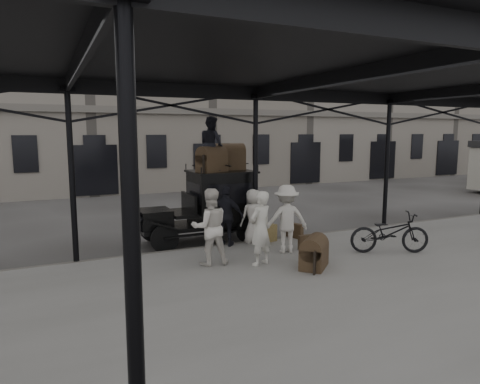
{
  "coord_description": "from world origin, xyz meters",
  "views": [
    {
      "loc": [
        -5.58,
        -9.11,
        3.36
      ],
      "look_at": [
        -0.68,
        1.6,
        1.7
      ],
      "focal_mm": 32.0,
      "sensor_mm": 36.0,
      "label": 1
    }
  ],
  "objects_px": {
    "bicycle": "(389,233)",
    "steamer_trunk_platform": "(314,254)",
    "taxi": "(212,203)",
    "porter_left": "(260,228)",
    "porter_official": "(226,216)",
    "steamer_trunk_roof_near": "(212,161)"
  },
  "relations": [
    {
      "from": "bicycle",
      "to": "steamer_trunk_platform",
      "type": "height_order",
      "value": "bicycle"
    },
    {
      "from": "bicycle",
      "to": "steamer_trunk_platform",
      "type": "distance_m",
      "value": 2.58
    },
    {
      "from": "taxi",
      "to": "porter_left",
      "type": "height_order",
      "value": "taxi"
    },
    {
      "from": "porter_official",
      "to": "bicycle",
      "type": "relative_size",
      "value": 0.82
    },
    {
      "from": "porter_left",
      "to": "steamer_trunk_platform",
      "type": "xyz_separation_m",
      "value": [
        1.06,
        -0.74,
        -0.59
      ]
    },
    {
      "from": "porter_official",
      "to": "taxi",
      "type": "bearing_deg",
      "value": -50.26
    },
    {
      "from": "steamer_trunk_roof_near",
      "to": "steamer_trunk_platform",
      "type": "distance_m",
      "value": 4.35
    },
    {
      "from": "porter_official",
      "to": "steamer_trunk_platform",
      "type": "height_order",
      "value": "porter_official"
    },
    {
      "from": "bicycle",
      "to": "steamer_trunk_roof_near",
      "type": "bearing_deg",
      "value": 71.88
    },
    {
      "from": "bicycle",
      "to": "porter_official",
      "type": "bearing_deg",
      "value": 80.77
    },
    {
      "from": "porter_left",
      "to": "taxi",
      "type": "bearing_deg",
      "value": -110.78
    },
    {
      "from": "taxi",
      "to": "bicycle",
      "type": "height_order",
      "value": "taxi"
    },
    {
      "from": "porter_left",
      "to": "steamer_trunk_platform",
      "type": "bearing_deg",
      "value": 123.57
    },
    {
      "from": "taxi",
      "to": "bicycle",
      "type": "relative_size",
      "value": 1.75
    },
    {
      "from": "porter_left",
      "to": "porter_official",
      "type": "xyz_separation_m",
      "value": [
        -0.07,
        1.95,
        -0.05
      ]
    },
    {
      "from": "taxi",
      "to": "bicycle",
      "type": "bearing_deg",
      "value": -45.1
    },
    {
      "from": "taxi",
      "to": "steamer_trunk_roof_near",
      "type": "distance_m",
      "value": 1.32
    },
    {
      "from": "porter_left",
      "to": "steamer_trunk_roof_near",
      "type": "xyz_separation_m",
      "value": [
        -0.12,
        2.93,
        1.44
      ]
    },
    {
      "from": "porter_official",
      "to": "steamer_trunk_roof_near",
      "type": "xyz_separation_m",
      "value": [
        -0.05,
        0.98,
        1.49
      ]
    },
    {
      "from": "bicycle",
      "to": "steamer_trunk_platform",
      "type": "xyz_separation_m",
      "value": [
        -2.56,
        -0.24,
        -0.23
      ]
    },
    {
      "from": "porter_official",
      "to": "steamer_trunk_roof_near",
      "type": "bearing_deg",
      "value": -45.85
    },
    {
      "from": "steamer_trunk_roof_near",
      "to": "porter_official",
      "type": "bearing_deg",
      "value": -109.7
    }
  ]
}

